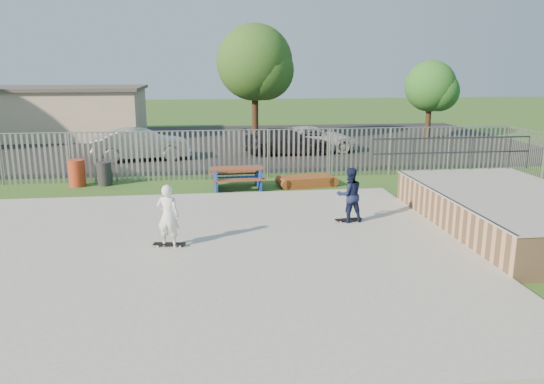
{
  "coord_description": "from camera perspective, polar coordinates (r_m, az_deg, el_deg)",
  "views": [
    {
      "loc": [
        1.08,
        -12.31,
        4.59
      ],
      "look_at": [
        2.89,
        2.0,
        1.1
      ],
      "focal_mm": 35.0,
      "sensor_mm": 36.0,
      "label": 1
    }
  ],
  "objects": [
    {
      "name": "car_white",
      "position": [
        28.54,
        4.46,
        5.71
      ],
      "size": [
        4.85,
        2.31,
        1.34
      ],
      "primitive_type": "imported",
      "rotation": [
        0.0,
        0.0,
        1.59
      ],
      "color": "silver",
      "rests_on": "parking_lot"
    },
    {
      "name": "ground",
      "position": [
        13.18,
        -11.55,
        -7.07
      ],
      "size": [
        120.0,
        120.0,
        0.0
      ],
      "primitive_type": "plane",
      "color": "#346021",
      "rests_on": "ground"
    },
    {
      "name": "parking_lot",
      "position": [
        31.66,
        -9.12,
        5.12
      ],
      "size": [
        40.0,
        18.0,
        0.02
      ],
      "primitive_type": "cube",
      "color": "black",
      "rests_on": "ground"
    },
    {
      "name": "skateboard_a",
      "position": [
        15.53,
        8.24,
        -3.0
      ],
      "size": [
        0.82,
        0.3,
        0.08
      ],
      "rotation": [
        0.0,
        0.0,
        0.12
      ],
      "color": "black",
      "rests_on": "concrete_slab"
    },
    {
      "name": "car_dark",
      "position": [
        27.62,
        1.61,
        5.49
      ],
      "size": [
        4.68,
        2.03,
        1.34
      ],
      "primitive_type": "imported",
      "rotation": [
        0.0,
        0.0,
        1.6
      ],
      "color": "black",
      "rests_on": "parking_lot"
    },
    {
      "name": "quarter_pipe",
      "position": [
        16.28,
        24.2,
        -1.96
      ],
      "size": [
        5.5,
        7.05,
        2.19
      ],
      "color": "tan",
      "rests_on": "ground"
    },
    {
      "name": "fence",
      "position": [
        17.27,
        -7.33,
        1.5
      ],
      "size": [
        26.04,
        16.02,
        2.0
      ],
      "color": "gray",
      "rests_on": "ground"
    },
    {
      "name": "trash_bin_red",
      "position": [
        21.68,
        -20.23,
        1.92
      ],
      "size": [
        0.61,
        0.61,
        1.02
      ],
      "primitive_type": "cylinder",
      "color": "#A83319",
      "rests_on": "ground"
    },
    {
      "name": "skateboard_b",
      "position": [
        13.56,
        -10.97,
        -5.59
      ],
      "size": [
        0.82,
        0.31,
        0.08
      ],
      "rotation": [
        0.0,
        0.0,
        -0.14
      ],
      "color": "black",
      "rests_on": "concrete_slab"
    },
    {
      "name": "car_silver",
      "position": [
        26.62,
        -13.85,
        5.01
      ],
      "size": [
        4.87,
        2.32,
        1.54
      ],
      "primitive_type": "imported",
      "rotation": [
        0.0,
        0.0,
        1.72
      ],
      "color": "#AAAAAF",
      "rests_on": "parking_lot"
    },
    {
      "name": "tree_right",
      "position": [
        34.71,
        16.68,
        10.84
      ],
      "size": [
        3.13,
        3.13,
        4.83
      ],
      "color": "#3B2717",
      "rests_on": "ground"
    },
    {
      "name": "building",
      "position": [
        36.58,
        -21.78,
        7.98
      ],
      "size": [
        10.4,
        6.4,
        3.2
      ],
      "color": "#C6B498",
      "rests_on": "ground"
    },
    {
      "name": "tree_mid",
      "position": [
        32.16,
        -1.87,
        13.73
      ],
      "size": [
        4.49,
        4.49,
        6.92
      ],
      "color": "#3C2518",
      "rests_on": "ground"
    },
    {
      "name": "picnic_table",
      "position": [
        19.95,
        -3.77,
        1.5
      ],
      "size": [
        2.01,
        1.68,
        0.82
      ],
      "rotation": [
        0.0,
        0.0,
        0.04
      ],
      "color": "brown",
      "rests_on": "ground"
    },
    {
      "name": "funbox",
      "position": [
        20.49,
        3.75,
        1.18
      ],
      "size": [
        2.01,
        1.22,
        0.38
      ],
      "rotation": [
        0.0,
        0.0,
        0.15
      ],
      "color": "brown",
      "rests_on": "ground"
    },
    {
      "name": "skater_white",
      "position": [
        13.34,
        -11.11,
        -2.53
      ],
      "size": [
        0.67,
        0.54,
        1.58
      ],
      "primitive_type": "imported",
      "rotation": [
        0.0,
        0.0,
        2.83
      ],
      "color": "white",
      "rests_on": "concrete_slab"
    },
    {
      "name": "trash_bin_grey",
      "position": [
        21.53,
        -17.58,
        1.89
      ],
      "size": [
        0.55,
        0.55,
        0.91
      ],
      "primitive_type": "cylinder",
      "color": "#272729",
      "rests_on": "ground"
    },
    {
      "name": "skater_navy",
      "position": [
        15.34,
        8.33,
        -0.3
      ],
      "size": [
        0.84,
        0.69,
        1.58
      ],
      "primitive_type": "imported",
      "rotation": [
        0.0,
        0.0,
        3.27
      ],
      "color": "#131A3D",
      "rests_on": "concrete_slab"
    },
    {
      "name": "concrete_slab",
      "position": [
        13.15,
        -11.56,
        -6.76
      ],
      "size": [
        15.0,
        12.0,
        0.15
      ],
      "primitive_type": "cube",
      "color": "#9C9C97",
      "rests_on": "ground"
    }
  ]
}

